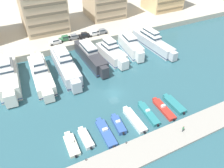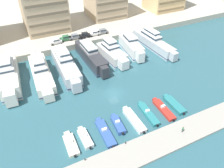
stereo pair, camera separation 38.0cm
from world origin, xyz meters
TOP-DOWN VIEW (x-y plane):
  - ground_plane at (0.00, 0.00)m, footprint 400.00×400.00m
  - quay_promenade at (0.00, 61.79)m, footprint 180.00×70.00m
  - pier_dock at (0.00, -18.34)m, footprint 120.00×5.92m
  - yacht_ivory_far_left at (-23.69, 16.55)m, footprint 6.03×21.02m
  - yacht_ivory_left at (-15.47, 14.74)m, footprint 5.40×21.53m
  - yacht_silver_mid_left at (-8.24, 15.38)m, footprint 5.01×22.39m
  - yacht_charcoal_center_left at (0.41, 16.97)m, footprint 4.43×20.59m
  - yacht_white_center at (7.15, 15.82)m, footprint 5.77×15.47m
  - yacht_white_center_right at (14.85, 16.86)m, footprint 5.18×15.51m
  - yacht_silver_mid_right at (23.41, 16.48)m, footprint 4.98×22.12m
  - motorboat_cream_far_left at (-15.11, -10.83)m, footprint 2.29×6.65m
  - motorboat_white_left at (-11.98, -10.71)m, footprint 1.91×6.09m
  - motorboat_blue_mid_left at (-7.59, -11.12)m, footprint 2.30×8.61m
  - motorboat_blue_center_left at (-4.20, -10.43)m, footprint 2.19×6.09m
  - motorboat_white_center at (-0.31, -10.79)m, footprint 1.96×8.66m
  - motorboat_teal_center_right at (3.68, -10.51)m, footprint 2.15×8.40m
  - motorboat_red_mid_right at (7.83, -10.86)m, footprint 2.09×8.24m
  - motorboat_teal_right at (11.10, -10.70)m, footprint 2.16×7.51m
  - car_white_far_left at (-7.25, 29.96)m, footprint 4.15×2.02m
  - car_green_left at (-3.49, 30.89)m, footprint 4.14×2.01m
  - car_grey_mid_left at (-0.37, 30.62)m, footprint 4.19×2.11m
  - car_black_center_left at (3.33, 30.27)m, footprint 4.20×2.12m
  - car_white_center at (7.09, 30.25)m, footprint 4.14×2.00m
  - car_grey_center_right at (10.34, 30.34)m, footprint 4.17×2.06m
  - pedestrian_near_edge at (7.08, -18.26)m, footprint 0.58×0.41m
  - bollard_west at (-13.81, -15.63)m, footprint 0.20×0.20m
  - bollard_west_mid at (-5.17, -15.63)m, footprint 0.20×0.20m

SIDE VIEW (x-z plane):
  - ground_plane at x=0.00m, z-range 0.00..0.00m
  - pier_dock at x=0.00m, z-range 0.00..0.53m
  - motorboat_blue_mid_left at x=-7.59m, z-range -0.22..1.00m
  - motorboat_cream_far_left at x=-15.11m, z-range -0.25..1.04m
  - motorboat_red_mid_right at x=7.83m, z-range -0.27..1.10m
  - motorboat_teal_center_right at x=3.68m, z-range -0.20..1.08m
  - motorboat_teal_right at x=11.10m, z-range 0.00..0.94m
  - motorboat_white_center at x=-0.31m, z-range 0.00..1.00m
  - motorboat_white_left at x=-11.98m, z-range -0.18..1.19m
  - motorboat_blue_center_left at x=-4.20m, z-range -0.18..1.28m
  - bollard_west at x=-13.81m, z-range 0.55..1.16m
  - bollard_west_mid at x=-5.17m, z-range 0.55..1.16m
  - quay_promenade at x=0.00m, z-range 0.00..2.16m
  - pedestrian_near_edge at x=7.08m, z-range 0.68..2.36m
  - yacht_ivory_left at x=-15.47m, z-range -1.79..6.20m
  - yacht_silver_mid_right at x=23.41m, z-range -1.70..6.14m
  - yacht_white_center at x=7.15m, z-range -1.74..6.31m
  - yacht_charcoal_center_left at x=0.41m, z-range -1.38..6.03m
  - yacht_white_center_right at x=14.85m, z-range -1.37..6.06m
  - yacht_silver_mid_left at x=-8.24m, z-range -1.74..6.75m
  - yacht_ivory_far_left at x=-23.69m, z-range -1.76..6.97m
  - car_white_far_left at x=-7.25m, z-range 2.24..4.04m
  - car_green_left at x=-3.49m, z-range 2.24..4.04m
  - car_grey_mid_left at x=-0.37m, z-range 2.24..4.04m
  - car_black_center_left at x=3.33m, z-range 2.24..4.04m
  - car_white_center at x=7.09m, z-range 2.24..4.04m
  - car_grey_center_right at x=10.34m, z-range 2.24..4.04m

